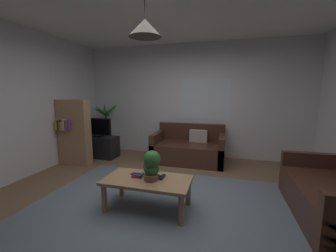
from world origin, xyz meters
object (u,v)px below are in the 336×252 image
at_px(coffee_table, 147,184).
at_px(book_on_table_2, 138,172).
at_px(tv_stand, 99,147).
at_px(bookshelf_corner, 74,132).
at_px(book_on_table_0, 137,176).
at_px(potted_palm_corner, 106,130).
at_px(remote_on_table_1, 158,176).
at_px(couch_under_window, 189,149).
at_px(potted_plant_on_table, 151,165).
at_px(book_on_table_1, 137,174).
at_px(tv, 97,127).
at_px(pendant_lamp, 145,28).
at_px(remote_on_table_0, 162,177).

relative_size(coffee_table, book_on_table_2, 9.71).
height_order(tv_stand, bookshelf_corner, bookshelf_corner).
height_order(book_on_table_0, potted_palm_corner, potted_palm_corner).
bearing_deg(remote_on_table_1, couch_under_window, -142.94).
relative_size(potted_plant_on_table, potted_palm_corner, 0.29).
relative_size(book_on_table_0, book_on_table_1, 0.82).
xyz_separation_m(couch_under_window, potted_palm_corner, (-2.23, 0.23, 0.32)).
bearing_deg(book_on_table_1, potted_plant_on_table, -11.32).
xyz_separation_m(book_on_table_2, potted_palm_corner, (-1.91, 2.31, 0.11)).
xyz_separation_m(book_on_table_2, tv_stand, (-1.83, 1.83, -0.22)).
height_order(couch_under_window, book_on_table_1, couch_under_window).
bearing_deg(remote_on_table_1, tv, -90.71).
bearing_deg(coffee_table, potted_palm_corner, 131.12).
height_order(tv, pendant_lamp, pendant_lamp).
bearing_deg(coffee_table, couch_under_window, 85.18).
bearing_deg(tv_stand, bookshelf_corner, -107.03).
relative_size(couch_under_window, tv, 2.22).
bearing_deg(bookshelf_corner, book_on_table_0, -31.73).
bearing_deg(pendant_lamp, book_on_table_1, 168.42).
bearing_deg(coffee_table, book_on_table_0, 168.92).
bearing_deg(couch_under_window, potted_plant_on_table, -93.14).
xyz_separation_m(remote_on_table_0, remote_on_table_1, (-0.07, 0.03, 0.00)).
xyz_separation_m(coffee_table, remote_on_table_0, (0.18, 0.09, 0.08)).
relative_size(remote_on_table_0, tv_stand, 0.18).
height_order(tv_stand, tv, tv).
relative_size(remote_on_table_0, potted_palm_corner, 0.12).
xyz_separation_m(book_on_table_1, book_on_table_2, (0.00, 0.02, 0.02)).
distance_m(book_on_table_0, tv, 2.59).
bearing_deg(book_on_table_0, pendant_lamp, -11.08).
bearing_deg(coffee_table, bookshelf_corner, 149.61).
height_order(potted_plant_on_table, pendant_lamp, pendant_lamp).
xyz_separation_m(book_on_table_1, potted_palm_corner, (-1.90, 2.32, 0.13)).
distance_m(book_on_table_1, tv_stand, 2.61).
xyz_separation_m(book_on_table_1, remote_on_table_0, (0.33, 0.05, -0.03)).
relative_size(tv_stand, bookshelf_corner, 0.64).
distance_m(book_on_table_0, remote_on_table_0, 0.35).
height_order(book_on_table_1, remote_on_table_0, book_on_table_1).
xyz_separation_m(book_on_table_0, remote_on_table_1, (0.27, 0.08, -0.00)).
distance_m(coffee_table, potted_plant_on_table, 0.27).
bearing_deg(remote_on_table_0, coffee_table, 26.65).
bearing_deg(tv_stand, coffee_table, -43.43).
distance_m(couch_under_window, book_on_table_0, 2.12).
bearing_deg(book_on_table_1, potted_palm_corner, 129.30).
bearing_deg(couch_under_window, pendant_lamp, -94.82).
height_order(book_on_table_2, pendant_lamp, pendant_lamp).
relative_size(tv_stand, tv, 1.28).
distance_m(book_on_table_0, tv_stand, 2.60).
relative_size(book_on_table_0, remote_on_table_1, 0.81).
bearing_deg(bookshelf_corner, coffee_table, -30.39).
relative_size(book_on_table_1, bookshelf_corner, 0.11).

